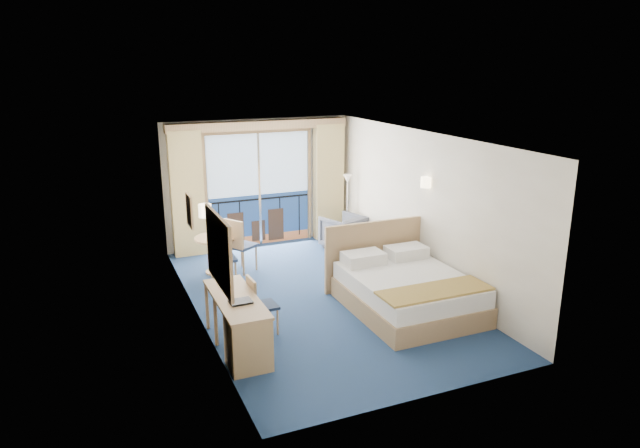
{
  "coord_description": "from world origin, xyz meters",
  "views": [
    {
      "loc": [
        -3.45,
        -8.23,
        3.82
      ],
      "look_at": [
        0.13,
        0.2,
        1.22
      ],
      "focal_mm": 32.0,
      "sensor_mm": 36.0,
      "label": 1
    }
  ],
  "objects": [
    {
      "name": "curtain_left",
      "position": [
        -1.55,
        3.07,
        1.28
      ],
      "size": [
        0.65,
        0.22,
        2.55
      ],
      "primitive_type": "cube",
      "color": "tan",
      "rests_on": "room_walls"
    },
    {
      "name": "phone",
      "position": [
        1.82,
        0.28,
        0.53
      ],
      "size": [
        0.2,
        0.17,
        0.08
      ],
      "primitive_type": "cube",
      "rotation": [
        0.0,
        0.0,
        -0.15
      ],
      "color": "white",
      "rests_on": "nightstand"
    },
    {
      "name": "desk_lamp",
      "position": [
        -1.77,
        -0.64,
        1.06
      ],
      "size": [
        0.11,
        0.11,
        0.41
      ],
      "color": "silver",
      "rests_on": "desk"
    },
    {
      "name": "armchair",
      "position": [
        1.52,
        2.22,
        0.36
      ],
      "size": [
        0.99,
        1.01,
        0.72
      ],
      "primitive_type": "imported",
      "rotation": [
        0.0,
        0.0,
        3.49
      ],
      "color": "#474B56",
      "rests_on": "ground"
    },
    {
      "name": "balcony_door",
      "position": [
        -0.01,
        3.22,
        1.14
      ],
      "size": [
        2.36,
        0.03,
        2.52
      ],
      "color": "navy",
      "rests_on": "room_walls"
    },
    {
      "name": "folder",
      "position": [
        -1.7,
        -1.41,
        0.77
      ],
      "size": [
        0.3,
        0.23,
        0.03
      ],
      "primitive_type": "cube",
      "rotation": [
        0.0,
        0.0,
        0.03
      ],
      "color": "black",
      "rests_on": "desk"
    },
    {
      "name": "curtain_right",
      "position": [
        1.55,
        3.07,
        1.28
      ],
      "size": [
        0.65,
        0.22,
        2.55
      ],
      "primitive_type": "cube",
      "color": "tan",
      "rests_on": "room_walls"
    },
    {
      "name": "nightstand",
      "position": [
        1.79,
        0.33,
        0.25
      ],
      "size": [
        0.38,
        0.36,
        0.49
      ],
      "primitive_type": "cube",
      "color": "tan",
      "rests_on": "ground"
    },
    {
      "name": "table_chair_b",
      "position": [
        -1.31,
        1.28,
        0.56
      ],
      "size": [
        0.43,
        0.44,
        1.0
      ],
      "rotation": [
        0.0,
        0.0,
        -0.0
      ],
      "color": "#1D2A45",
      "rests_on": "ground"
    },
    {
      "name": "table_chair_a",
      "position": [
        -0.9,
        1.67,
        0.59
      ],
      "size": [
        0.63,
        0.63,
        1.05
      ],
      "rotation": [
        0.0,
        0.0,
        2.15
      ],
      "color": "#1D2A45",
      "rests_on": "ground"
    },
    {
      "name": "desk_chair",
      "position": [
        -1.3,
        -0.9,
        0.49
      ],
      "size": [
        0.4,
        0.39,
        0.88
      ],
      "rotation": [
        0.0,
        0.0,
        1.61
      ],
      "color": "#1D2A45",
      "rests_on": "ground"
    },
    {
      "name": "pelmet",
      "position": [
        0.0,
        3.1,
        2.58
      ],
      "size": [
        3.8,
        0.25,
        0.18
      ],
      "primitive_type": "cube",
      "color": "tan",
      "rests_on": "room_walls"
    },
    {
      "name": "sconce_left",
      "position": [
        -1.94,
        -0.6,
        1.85
      ],
      "size": [
        0.18,
        0.18,
        0.18
      ],
      "primitive_type": "cylinder",
      "color": "beige",
      "rests_on": "room_walls"
    },
    {
      "name": "floor",
      "position": [
        0.0,
        0.0,
        0.0
      ],
      "size": [
        6.5,
        6.5,
        0.0
      ],
      "primitive_type": "plane",
      "color": "navy",
      "rests_on": "ground"
    },
    {
      "name": "room_walls",
      "position": [
        0.0,
        0.0,
        1.78
      ],
      "size": [
        4.04,
        6.54,
        2.72
      ],
      "color": "beige",
      "rests_on": "ground"
    },
    {
      "name": "desk",
      "position": [
        -1.71,
        -1.64,
        0.42
      ],
      "size": [
        0.56,
        1.62,
        0.76
      ],
      "color": "tan",
      "rests_on": "ground"
    },
    {
      "name": "wall_print",
      "position": [
        -1.97,
        0.45,
        1.6
      ],
      "size": [
        0.04,
        0.42,
        0.52
      ],
      "color": "tan",
      "rests_on": "room_walls"
    },
    {
      "name": "mirror",
      "position": [
        -1.97,
        -1.5,
        1.55
      ],
      "size": [
        0.05,
        1.25,
        0.95
      ],
      "color": "tan",
      "rests_on": "room_walls"
    },
    {
      "name": "round_table",
      "position": [
        -1.3,
        1.84,
        0.53
      ],
      "size": [
        0.77,
        0.77,
        0.69
      ],
      "color": "tan",
      "rests_on": "ground"
    },
    {
      "name": "floor_lamp",
      "position": [
        1.78,
        2.59,
        1.14
      ],
      "size": [
        0.21,
        0.21,
        1.5
      ],
      "color": "silver",
      "rests_on": "ground"
    },
    {
      "name": "bed",
      "position": [
        1.11,
        -0.97,
        0.33
      ],
      "size": [
        1.89,
        2.25,
        1.19
      ],
      "color": "tan",
      "rests_on": "ground"
    },
    {
      "name": "sconce_right",
      "position": [
        1.94,
        -0.15,
        1.85
      ],
      "size": [
        0.18,
        0.18,
        0.18
      ],
      "primitive_type": "cylinder",
      "color": "beige",
      "rests_on": "room_walls"
    }
  ]
}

